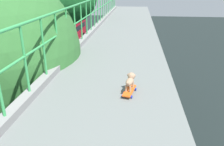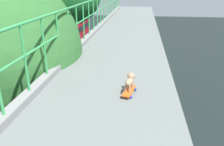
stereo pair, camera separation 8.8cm
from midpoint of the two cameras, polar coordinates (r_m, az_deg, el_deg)
car_grey_fifth at (r=15.34m, az=-15.32°, el=-8.33°), size 1.90×4.58×1.44m
car_silver_sixth at (r=20.24m, az=-19.76°, el=-1.32°), size 1.73×4.16×1.47m
city_bus at (r=32.20m, az=-9.99°, el=9.92°), size 2.55×11.99×3.05m
toy_skateboard at (r=4.33m, az=4.85°, el=-4.50°), size 0.27×0.54×0.08m
small_dog at (r=4.31m, az=5.11°, el=-1.75°), size 0.21×0.41×0.29m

